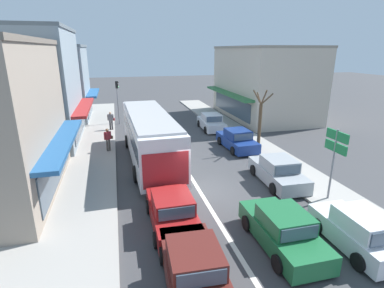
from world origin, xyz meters
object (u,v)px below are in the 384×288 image
at_px(parked_sedan_kerb_rear, 211,122).
at_px(street_tree_right, 260,122).
at_px(sedan_adjacent_lane_trail, 194,269).
at_px(parked_sedan_kerb_third, 237,140).
at_px(pedestrian_browsing_midblock, 111,120).
at_px(city_bus, 150,134).
at_px(directional_road_sign, 335,148).
at_px(traffic_light_downstreet, 117,95).
at_px(sedan_behind_bus_mid, 172,212).
at_px(parked_sedan_kerb_second, 278,172).
at_px(pedestrian_with_handbag_near, 108,138).
at_px(sedan_adjacent_lane_lead, 283,230).
at_px(parked_hatchback_kerb_front, 359,231).

bearing_deg(parked_sedan_kerb_rear, street_tree_right, -77.14).
bearing_deg(parked_sedan_kerb_rear, sedan_adjacent_lane_trail, -109.31).
distance_m(parked_sedan_kerb_third, pedestrian_browsing_midblock, 11.76).
height_order(city_bus, directional_road_sign, directional_road_sign).
height_order(sedan_adjacent_lane_trail, street_tree_right, street_tree_right).
bearing_deg(traffic_light_downstreet, sedan_behind_bus_mid, -84.69).
height_order(sedan_adjacent_lane_trail, pedestrian_browsing_midblock, pedestrian_browsing_midblock).
xyz_separation_m(sedan_behind_bus_mid, parked_sedan_kerb_second, (6.41, 2.77, 0.00)).
xyz_separation_m(sedan_behind_bus_mid, pedestrian_with_handbag_near, (-2.68, 10.36, 0.40)).
bearing_deg(directional_road_sign, sedan_adjacent_lane_lead, -147.11).
height_order(sedan_adjacent_lane_lead, traffic_light_downstreet, traffic_light_downstreet).
bearing_deg(sedan_behind_bus_mid, parked_sedan_kerb_third, 53.68).
height_order(sedan_behind_bus_mid, pedestrian_browsing_midblock, pedestrian_browsing_midblock).
distance_m(sedan_behind_bus_mid, pedestrian_browsing_midblock, 16.60).
distance_m(sedan_behind_bus_mid, pedestrian_with_handbag_near, 10.71).
bearing_deg(sedan_adjacent_lane_lead, traffic_light_downstreet, 104.52).
bearing_deg(sedan_adjacent_lane_trail, parked_sedan_kerb_second, 44.43).
distance_m(parked_hatchback_kerb_front, directional_road_sign, 4.21).
xyz_separation_m(sedan_behind_bus_mid, street_tree_right, (7.91, 8.16, 1.45)).
bearing_deg(sedan_adjacent_lane_trail, directional_road_sign, 26.19).
bearing_deg(parked_sedan_kerb_second, parked_sedan_kerb_third, 88.70).
xyz_separation_m(sedan_adjacent_lane_lead, street_tree_right, (4.17, 10.46, 1.45)).
bearing_deg(parked_sedan_kerb_second, parked_sedan_kerb_rear, 90.01).
xyz_separation_m(parked_hatchback_kerb_front, traffic_light_downstreet, (-8.14, 22.06, 2.15)).
height_order(city_bus, parked_hatchback_kerb_front, city_bus).
height_order(parked_hatchback_kerb_front, parked_sedan_kerb_third, parked_hatchback_kerb_front).
bearing_deg(city_bus, sedan_adjacent_lane_lead, -69.66).
relative_size(sedan_behind_bus_mid, street_tree_right, 0.94).
relative_size(sedan_adjacent_lane_lead, pedestrian_with_handbag_near, 2.58).
xyz_separation_m(pedestrian_with_handbag_near, pedestrian_browsing_midblock, (0.17, 6.05, 0.00)).
height_order(parked_sedan_kerb_second, street_tree_right, street_tree_right).
bearing_deg(city_bus, directional_road_sign, -43.74).
bearing_deg(street_tree_right, sedan_adjacent_lane_lead, -111.75).
height_order(city_bus, street_tree_right, street_tree_right).
relative_size(parked_sedan_kerb_second, pedestrian_with_handbag_near, 2.62).
distance_m(sedan_adjacent_lane_trail, parked_hatchback_kerb_front, 6.36).
bearing_deg(parked_hatchback_kerb_front, pedestrian_browsing_midblock, 114.48).
height_order(parked_sedan_kerb_second, pedestrian_browsing_midblock, pedestrian_browsing_midblock).
bearing_deg(directional_road_sign, pedestrian_with_handbag_near, 136.25).
height_order(street_tree_right, pedestrian_browsing_midblock, street_tree_right).
xyz_separation_m(city_bus, parked_sedan_kerb_rear, (6.41, 6.95, -1.22)).
xyz_separation_m(parked_sedan_kerb_second, pedestrian_with_handbag_near, (-9.09, 7.59, 0.40)).
height_order(parked_hatchback_kerb_front, parked_sedan_kerb_second, parked_hatchback_kerb_front).
distance_m(parked_sedan_kerb_third, parked_sedan_kerb_rear, 5.83).
bearing_deg(sedan_behind_bus_mid, pedestrian_with_handbag_near, 104.49).
bearing_deg(parked_sedan_kerb_second, sedan_adjacent_lane_trail, -135.57).
bearing_deg(sedan_adjacent_lane_lead, parked_sedan_kerb_second, 62.18).
bearing_deg(parked_sedan_kerb_rear, traffic_light_downstreet, 152.69).
distance_m(parked_sedan_kerb_second, directional_road_sign, 3.47).
bearing_deg(sedan_adjacent_lane_trail, parked_sedan_kerb_rear, 70.69).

